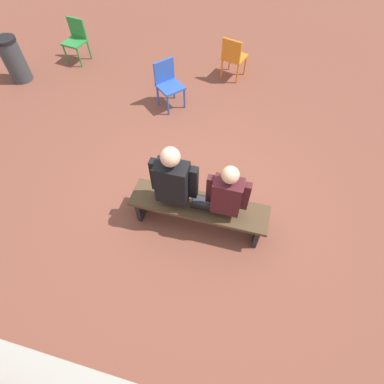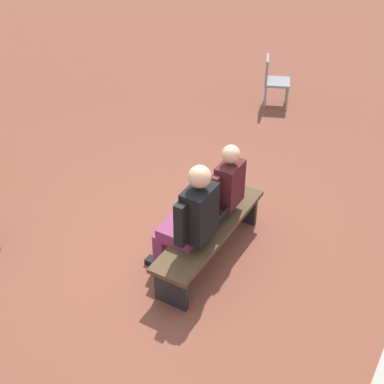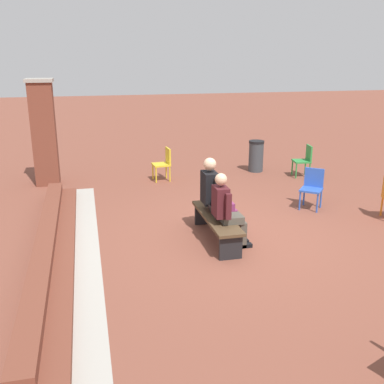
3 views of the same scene
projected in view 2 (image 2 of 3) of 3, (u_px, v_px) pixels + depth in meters
The scene contains 6 objects.
ground_plane at pixel (178, 251), 6.11m from camera, with size 60.00×60.00×0.00m, color brown.
bench at pixel (210, 233), 5.82m from camera, with size 1.80×0.44×0.45m.
person_student at pixel (221, 190), 5.89m from camera, with size 0.51×0.65×1.30m.
person_adult at pixel (190, 219), 5.40m from camera, with size 0.58×0.73×1.41m.
laptop at pixel (214, 220), 5.77m from camera, with size 0.32×0.29×0.21m.
plastic_chair_mid_courtyard at pixel (273, 78), 8.94m from camera, with size 0.55×0.55×0.84m.
Camera 2 is at (3.88, 2.48, 4.08)m, focal length 50.00 mm.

